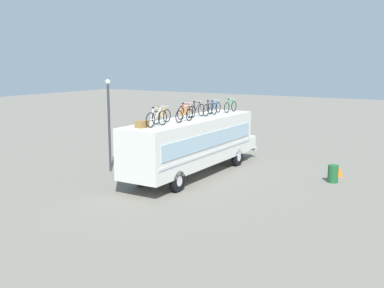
% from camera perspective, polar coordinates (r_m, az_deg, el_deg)
% --- Properties ---
extents(ground_plane, '(120.00, 120.00, 0.00)m').
position_cam_1_polar(ground_plane, '(25.76, 0.02, -3.93)').
color(ground_plane, slate).
extents(bus, '(11.53, 2.53, 3.21)m').
position_cam_1_polar(bus, '(25.51, 0.22, 0.28)').
color(bus, silver).
rests_on(bus, ground).
extents(luggage_bag_1, '(0.65, 0.40, 0.32)m').
position_cam_1_polar(luggage_bag_1, '(21.88, -6.25, 2.47)').
color(luggage_bag_1, olive).
rests_on(luggage_bag_1, bus).
extents(rooftop_bicycle_1, '(1.73, 0.44, 0.97)m').
position_cam_1_polar(rooftop_bicycle_1, '(22.17, -4.44, 3.23)').
color(rooftop_bicycle_1, black).
rests_on(rooftop_bicycle_1, bus).
extents(rooftop_bicycle_2, '(1.63, 0.44, 0.90)m').
position_cam_1_polar(rooftop_bicycle_2, '(23.29, -3.83, 3.51)').
color(rooftop_bicycle_2, black).
rests_on(rooftop_bicycle_2, bus).
extents(rooftop_bicycle_3, '(1.65, 0.44, 0.87)m').
position_cam_1_polar(rooftop_bicycle_3, '(23.79, -0.97, 3.65)').
color(rooftop_bicycle_3, black).
rests_on(rooftop_bicycle_3, bus).
extents(rooftop_bicycle_4, '(1.64, 0.44, 0.90)m').
position_cam_1_polar(rooftop_bicycle_4, '(25.12, -0.83, 4.03)').
color(rooftop_bicycle_4, black).
rests_on(rooftop_bicycle_4, bus).
extents(rooftop_bicycle_5, '(1.74, 0.44, 0.93)m').
position_cam_1_polar(rooftop_bicycle_5, '(25.90, 0.59, 4.24)').
color(rooftop_bicycle_5, black).
rests_on(rooftop_bicycle_5, bus).
extents(rooftop_bicycle_6, '(1.70, 0.44, 0.93)m').
position_cam_1_polar(rooftop_bicycle_6, '(26.65, 2.27, 4.40)').
color(rooftop_bicycle_6, black).
rests_on(rooftop_bicycle_6, bus).
extents(rooftop_bicycle_7, '(1.65, 0.44, 0.86)m').
position_cam_1_polar(rooftop_bicycle_7, '(27.83, 2.77, 4.59)').
color(rooftop_bicycle_7, black).
rests_on(rooftop_bicycle_7, bus).
extents(rooftop_bicycle_8, '(1.64, 0.44, 0.87)m').
position_cam_1_polar(rooftop_bicycle_8, '(28.47, 4.80, 4.70)').
color(rooftop_bicycle_8, black).
rests_on(rooftop_bicycle_8, bus).
extents(trash_bin, '(0.54, 0.54, 0.94)m').
position_cam_1_polar(trash_bin, '(25.30, 17.19, -3.57)').
color(trash_bin, '#1E592D').
rests_on(trash_bin, ground).
extents(traffic_cone, '(0.39, 0.39, 0.55)m').
position_cam_1_polar(traffic_cone, '(26.76, 17.92, -3.29)').
color(traffic_cone, orange).
rests_on(traffic_cone, ground).
extents(street_lamp, '(0.28, 0.28, 5.32)m').
position_cam_1_polar(street_lamp, '(26.61, -10.33, 3.02)').
color(street_lamp, '#38383D').
rests_on(street_lamp, ground).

